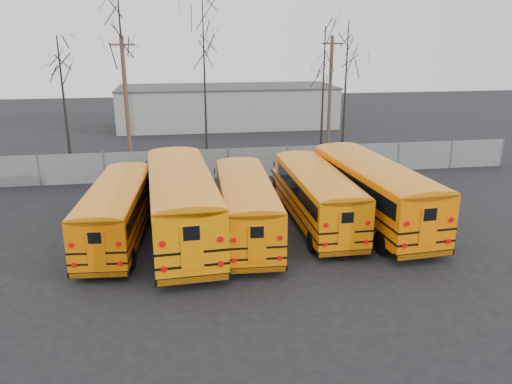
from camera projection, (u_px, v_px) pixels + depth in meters
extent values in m
plane|color=black|center=(257.00, 250.00, 22.21)|extent=(120.00, 120.00, 0.00)
cube|color=gray|center=(229.00, 163.00, 33.22)|extent=(40.00, 0.04, 2.00)
cube|color=#A0A09C|center=(227.00, 107.00, 52.06)|extent=(22.00, 8.00, 4.00)
cylinder|color=black|center=(80.00, 261.00, 20.11)|extent=(0.32, 0.92, 0.90)
cylinder|color=black|center=(131.00, 259.00, 20.26)|extent=(0.32, 0.92, 0.90)
cylinder|color=black|center=(115.00, 201.00, 27.31)|extent=(0.32, 0.92, 0.90)
cylinder|color=black|center=(153.00, 200.00, 27.46)|extent=(0.32, 0.92, 0.90)
cube|color=orange|center=(117.00, 211.00, 22.65)|extent=(2.91, 8.53, 2.12)
cube|color=orange|center=(134.00, 191.00, 27.55)|extent=(2.14, 1.69, 0.90)
cube|color=black|center=(115.00, 202.00, 22.34)|extent=(2.87, 7.63, 0.63)
cube|color=black|center=(121.00, 219.00, 23.58)|extent=(3.06, 10.08, 0.08)
cube|color=black|center=(120.00, 210.00, 23.44)|extent=(3.06, 10.08, 0.08)
cube|color=black|center=(99.00, 274.00, 19.09)|extent=(2.31, 0.38, 0.25)
cube|color=black|center=(137.00, 196.00, 28.38)|extent=(2.17, 0.35, 0.23)
cube|color=orange|center=(96.00, 249.00, 18.67)|extent=(0.68, 0.09, 1.40)
cylinder|color=#B20505|center=(74.00, 265.00, 18.79)|extent=(0.20, 0.05, 0.20)
cylinder|color=#B20505|center=(120.00, 264.00, 18.91)|extent=(0.20, 0.05, 0.20)
cylinder|color=#B20505|center=(72.00, 245.00, 18.54)|extent=(0.20, 0.05, 0.20)
cylinder|color=#B20505|center=(118.00, 244.00, 18.67)|extent=(0.20, 0.05, 0.20)
cylinder|color=black|center=(158.00, 264.00, 19.60)|extent=(0.37, 1.11, 1.10)
cylinder|color=black|center=(220.00, 258.00, 20.11)|extent=(0.37, 1.11, 1.10)
cylinder|color=black|center=(153.00, 194.00, 28.18)|extent=(0.37, 1.11, 1.10)
cylinder|color=black|center=(197.00, 191.00, 28.68)|extent=(0.37, 1.11, 1.10)
cube|color=orange|center=(182.00, 202.00, 22.79)|extent=(3.32, 10.33, 2.58)
cube|color=orange|center=(174.00, 182.00, 28.63)|extent=(2.57, 2.00, 1.10)
cube|color=black|center=(181.00, 192.00, 22.41)|extent=(3.30, 9.24, 0.77)
cube|color=black|center=(181.00, 212.00, 23.89)|extent=(3.46, 12.22, 0.10)
cube|color=black|center=(180.00, 201.00, 23.73)|extent=(3.46, 12.22, 0.10)
cube|color=black|center=(193.00, 278.00, 18.54)|extent=(2.81, 0.40, 0.31)
cube|color=black|center=(174.00, 187.00, 29.62)|extent=(2.64, 0.37, 0.28)
cube|color=orange|center=(192.00, 247.00, 18.03)|extent=(0.82, 0.09, 1.70)
cylinder|color=#B20505|center=(164.00, 269.00, 18.04)|extent=(0.24, 0.06, 0.24)
cylinder|color=#B20505|center=(221.00, 264.00, 18.47)|extent=(0.24, 0.06, 0.24)
cylinder|color=#B20505|center=(163.00, 244.00, 17.75)|extent=(0.24, 0.06, 0.24)
cylinder|color=#B20505|center=(220.00, 239.00, 18.17)|extent=(0.24, 0.06, 0.24)
cylinder|color=black|center=(228.00, 256.00, 20.47)|extent=(0.30, 0.95, 0.94)
cylinder|color=black|center=(279.00, 254.00, 20.71)|extent=(0.30, 0.95, 0.94)
cylinder|color=black|center=(219.00, 197.00, 27.93)|extent=(0.30, 0.95, 0.94)
cylinder|color=black|center=(256.00, 196.00, 28.16)|extent=(0.30, 0.95, 0.94)
cube|color=orange|center=(246.00, 206.00, 23.14)|extent=(2.70, 8.80, 2.20)
cube|color=orange|center=(237.00, 187.00, 28.21)|extent=(2.17, 1.68, 0.94)
cube|color=black|center=(246.00, 197.00, 22.82)|extent=(2.70, 7.87, 0.66)
cube|color=black|center=(244.00, 214.00, 24.10)|extent=(2.79, 10.41, 0.08)
cube|color=black|center=(244.00, 205.00, 23.96)|extent=(2.79, 10.41, 0.08)
cube|color=black|center=(257.00, 269.00, 19.45)|extent=(2.40, 0.30, 0.26)
cube|color=black|center=(236.00, 192.00, 29.08)|extent=(2.25, 0.28, 0.24)
cube|color=orange|center=(257.00, 244.00, 19.01)|extent=(0.70, 0.07, 1.45)
cylinder|color=#B20505|center=(234.00, 261.00, 19.10)|extent=(0.21, 0.05, 0.21)
cylinder|color=#B20505|center=(280.00, 258.00, 19.30)|extent=(0.21, 0.05, 0.21)
cylinder|color=#B20505|center=(234.00, 240.00, 18.85)|extent=(0.21, 0.05, 0.21)
cylinder|color=#B20505|center=(280.00, 238.00, 19.05)|extent=(0.21, 0.05, 0.21)
cylinder|color=black|center=(312.00, 242.00, 21.90)|extent=(0.27, 0.94, 0.94)
cylinder|color=black|center=(358.00, 239.00, 22.24)|extent=(0.27, 0.94, 0.94)
cylinder|color=black|center=(276.00, 189.00, 29.35)|extent=(0.27, 0.94, 0.94)
cylinder|color=black|center=(311.00, 188.00, 29.68)|extent=(0.27, 0.94, 0.94)
cube|color=orange|center=(317.00, 195.00, 24.62)|extent=(2.41, 8.77, 2.21)
cube|color=orange|center=(293.00, 179.00, 29.68)|extent=(2.13, 1.62, 0.94)
cube|color=black|center=(319.00, 187.00, 24.29)|extent=(2.44, 7.83, 0.66)
cube|color=black|center=(312.00, 203.00, 25.58)|extent=(2.45, 10.39, 0.08)
cube|color=black|center=(313.00, 195.00, 25.43)|extent=(2.45, 10.39, 0.08)
cube|color=black|center=(345.00, 252.00, 20.93)|extent=(2.41, 0.22, 0.26)
cube|color=black|center=(289.00, 184.00, 30.55)|extent=(2.26, 0.20, 0.24)
cube|color=orange|center=(347.00, 228.00, 20.49)|extent=(0.71, 0.04, 1.46)
cylinder|color=#B20505|center=(325.00, 245.00, 20.54)|extent=(0.21, 0.04, 0.21)
cylinder|color=#B20505|center=(367.00, 242.00, 20.82)|extent=(0.21, 0.04, 0.21)
cylinder|color=#B20505|center=(326.00, 225.00, 20.29)|extent=(0.21, 0.04, 0.21)
cylinder|color=#B20505|center=(368.00, 223.00, 20.57)|extent=(0.21, 0.04, 0.21)
cylinder|color=black|center=(382.00, 243.00, 21.64)|extent=(0.38, 1.07, 1.05)
cylinder|color=black|center=(431.00, 238.00, 22.17)|extent=(0.38, 1.07, 1.05)
cylinder|color=black|center=(313.00, 186.00, 29.86)|extent=(0.38, 1.07, 1.05)
cylinder|color=black|center=(350.00, 183.00, 30.39)|extent=(0.38, 1.07, 1.05)
cube|color=orange|center=(374.00, 191.00, 24.71)|extent=(3.39, 9.99, 2.48)
cube|color=orange|center=(330.00, 174.00, 30.31)|extent=(2.51, 1.97, 1.05)
cube|color=black|center=(377.00, 181.00, 24.35)|extent=(3.35, 8.94, 0.74)
cube|color=black|center=(365.00, 200.00, 25.77)|extent=(3.57, 11.80, 0.09)
cube|color=black|center=(366.00, 190.00, 25.61)|extent=(3.57, 11.80, 0.09)
cube|color=black|center=(424.00, 254.00, 20.65)|extent=(2.71, 0.44, 0.30)
cube|color=black|center=(324.00, 180.00, 31.26)|extent=(2.54, 0.41, 0.27)
cube|color=orange|center=(429.00, 227.00, 20.16)|extent=(0.79, 0.10, 1.64)
cylinder|color=#B20505|center=(405.00, 246.00, 20.15)|extent=(0.23, 0.06, 0.23)
cylinder|color=#B20505|center=(449.00, 241.00, 20.60)|extent=(0.23, 0.06, 0.23)
cylinder|color=#B20505|center=(407.00, 224.00, 19.86)|extent=(0.23, 0.06, 0.23)
cylinder|color=#B20505|center=(451.00, 220.00, 20.31)|extent=(0.23, 0.06, 0.23)
cylinder|color=brown|center=(127.00, 106.00, 33.63)|extent=(0.29, 0.29, 9.16)
cube|color=brown|center=(122.00, 45.00, 32.44)|extent=(1.62, 0.46, 0.12)
cylinder|color=#4F3E2D|center=(330.00, 94.00, 40.37)|extent=(0.28, 0.28, 9.12)
cube|color=#4F3E2D|center=(332.00, 43.00, 39.18)|extent=(1.54, 0.75, 0.12)
cone|color=black|center=(65.00, 106.00, 33.85)|extent=(0.26, 0.26, 9.11)
cone|color=black|center=(125.00, 89.00, 33.56)|extent=(0.26, 0.26, 11.30)
cone|color=black|center=(205.00, 87.00, 34.54)|extent=(0.26, 0.26, 11.45)
cone|color=black|center=(323.00, 98.00, 35.57)|extent=(0.26, 0.26, 9.73)
cone|color=black|center=(345.00, 91.00, 37.30)|extent=(0.26, 0.26, 10.23)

